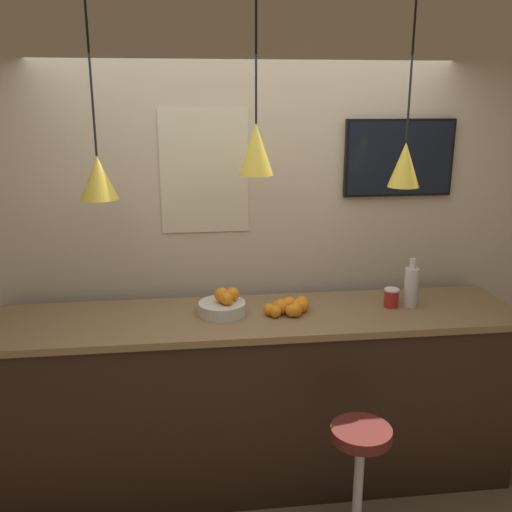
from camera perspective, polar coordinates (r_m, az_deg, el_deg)
name	(u,v)px	position (r m, az deg, el deg)	size (l,w,h in m)	color
back_wall	(247,234)	(3.62, -0.87, 2.22)	(8.00, 0.06, 2.90)	beige
service_counter	(256,398)	(3.54, 0.00, -13.98)	(3.06, 0.67, 1.08)	black
bar_stool	(359,474)	(3.17, 10.24, -20.67)	(0.40, 0.40, 0.70)	#B7B7BC
fruit_bowl	(223,305)	(3.29, -3.32, -4.93)	(0.27, 0.27, 0.16)	beige
orange_pile	(289,307)	(3.31, 3.33, -5.07)	(0.28, 0.20, 0.09)	orange
juice_bottle	(411,286)	(3.52, 15.26, -2.91)	(0.08, 0.08, 0.29)	silver
spread_jar	(391,298)	(3.50, 13.38, -4.08)	(0.09, 0.09, 0.11)	red
pendant_lamp_left	(98,177)	(3.11, -15.50, 7.65)	(0.20, 0.20, 1.03)	black
pendant_lamp_middle	(256,149)	(3.08, 0.01, 10.65)	(0.19, 0.19, 0.92)	black
pendant_lamp_right	(405,164)	(3.30, 14.65, 8.92)	(0.18, 0.18, 1.00)	black
mounted_tv	(399,158)	(3.71, 14.14, 9.48)	(0.70, 0.04, 0.48)	black
wall_poster	(204,172)	(3.49, -5.18, 8.36)	(0.53, 0.01, 0.74)	beige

